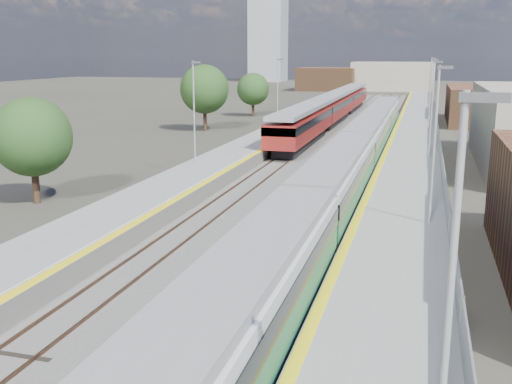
% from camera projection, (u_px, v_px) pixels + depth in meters
% --- Properties ---
extents(ground, '(320.00, 320.00, 0.00)m').
position_uv_depth(ground, '(356.00, 150.00, 57.23)').
color(ground, '#47443A').
rests_on(ground, ground).
extents(ballast_bed, '(10.50, 155.00, 0.06)m').
position_uv_depth(ballast_bed, '(336.00, 145.00, 60.16)').
color(ballast_bed, '#565451').
rests_on(ballast_bed, ground).
extents(tracks, '(8.96, 160.00, 0.17)m').
position_uv_depth(tracks, '(345.00, 143.00, 61.56)').
color(tracks, '#4C3323').
rests_on(tracks, ground).
extents(platform_right, '(4.70, 155.00, 8.52)m').
position_uv_depth(platform_right, '(414.00, 143.00, 58.06)').
color(platform_right, slate).
rests_on(platform_right, ground).
extents(platform_left, '(4.30, 155.00, 8.52)m').
position_uv_depth(platform_left, '(271.00, 138.00, 61.83)').
color(platform_left, slate).
rests_on(platform_left, ground).
extents(buildings, '(72.00, 185.50, 40.00)m').
position_uv_depth(buildings, '(323.00, 47.00, 142.70)').
color(buildings, brown).
rests_on(buildings, ground).
extents(green_train, '(2.69, 74.98, 2.96)m').
position_uv_depth(green_train, '(356.00, 153.00, 42.98)').
color(green_train, black).
rests_on(green_train, ground).
extents(red_train, '(3.00, 60.72, 3.78)m').
position_uv_depth(red_train, '(333.00, 107.00, 78.11)').
color(red_train, black).
rests_on(red_train, ground).
extents(tree_a, '(4.81, 4.81, 6.52)m').
position_uv_depth(tree_a, '(32.00, 137.00, 36.19)').
color(tree_a, '#382619').
rests_on(tree_a, ground).
extents(tree_b, '(5.78, 5.78, 7.84)m').
position_uv_depth(tree_b, '(204.00, 89.00, 70.73)').
color(tree_b, '#382619').
rests_on(tree_b, ground).
extents(tree_c, '(4.68, 4.68, 6.34)m').
position_uv_depth(tree_c, '(253.00, 89.00, 87.27)').
color(tree_c, '#382619').
rests_on(tree_c, ground).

